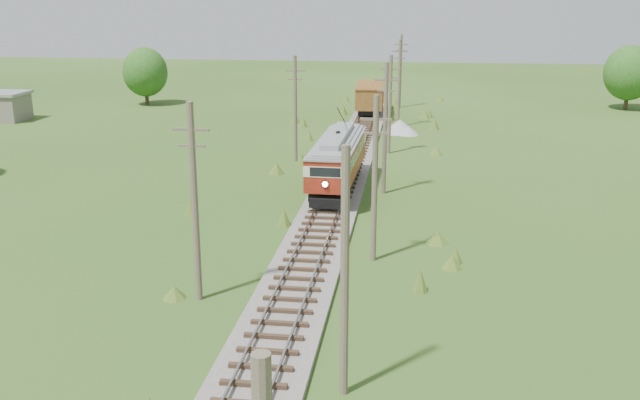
# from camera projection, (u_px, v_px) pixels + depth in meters

# --- Properties ---
(railbed_main) EXTENTS (3.60, 96.00, 0.57)m
(railbed_main) POSITION_uv_depth(u_px,v_px,m) (342.00, 178.00, 52.69)
(railbed_main) COLOR #605B54
(railbed_main) RESTS_ON ground
(streetcar) EXTENTS (3.04, 12.03, 5.47)m
(streetcar) POSITION_uv_depth(u_px,v_px,m) (338.00, 156.00, 49.09)
(streetcar) COLOR black
(streetcar) RESTS_ON ground
(gondola) EXTENTS (3.36, 9.18, 3.01)m
(gondola) POSITION_uv_depth(u_px,v_px,m) (370.00, 97.00, 79.98)
(gondola) COLOR black
(gondola) RESTS_ON ground
(gravel_pile) EXTENTS (3.66, 3.88, 1.33)m
(gravel_pile) POSITION_uv_depth(u_px,v_px,m) (401.00, 127.00, 70.56)
(gravel_pile) COLOR gray
(gravel_pile) RESTS_ON ground
(utility_pole_r_1) EXTENTS (0.30, 0.30, 8.80)m
(utility_pole_r_1) POSITION_uv_depth(u_px,v_px,m) (345.00, 275.00, 23.52)
(utility_pole_r_1) COLOR brown
(utility_pole_r_1) RESTS_ON ground
(utility_pole_r_2) EXTENTS (1.60, 0.30, 8.60)m
(utility_pole_r_2) POSITION_uv_depth(u_px,v_px,m) (375.00, 178.00, 35.86)
(utility_pole_r_2) COLOR brown
(utility_pole_r_2) RESTS_ON ground
(utility_pole_r_3) EXTENTS (1.60, 0.30, 9.00)m
(utility_pole_r_3) POSITION_uv_depth(u_px,v_px,m) (385.00, 127.00, 48.19)
(utility_pole_r_3) COLOR brown
(utility_pole_r_3) RESTS_ON ground
(utility_pole_r_4) EXTENTS (1.60, 0.30, 8.40)m
(utility_pole_r_4) POSITION_uv_depth(u_px,v_px,m) (390.00, 103.00, 60.67)
(utility_pole_r_4) COLOR brown
(utility_pole_r_4) RESTS_ON ground
(utility_pole_r_5) EXTENTS (1.60, 0.30, 8.90)m
(utility_pole_r_5) POSITION_uv_depth(u_px,v_px,m) (399.00, 82.00, 72.91)
(utility_pole_r_5) COLOR brown
(utility_pole_r_5) RESTS_ON ground
(utility_pole_r_6) EXTENTS (1.60, 0.30, 8.70)m
(utility_pole_r_6) POSITION_uv_depth(u_px,v_px,m) (400.00, 70.00, 85.34)
(utility_pole_r_6) COLOR brown
(utility_pole_r_6) RESTS_ON ground
(utility_pole_l_a) EXTENTS (1.60, 0.30, 9.00)m
(utility_pole_l_a) POSITION_uv_depth(u_px,v_px,m) (195.00, 201.00, 31.06)
(utility_pole_l_a) COLOR brown
(utility_pole_l_a) RESTS_ON ground
(utility_pole_l_b) EXTENTS (1.60, 0.30, 8.60)m
(utility_pole_l_b) POSITION_uv_depth(u_px,v_px,m) (295.00, 108.00, 57.80)
(utility_pole_l_b) COLOR brown
(utility_pole_l_b) RESTS_ON ground
(tree_mid_a) EXTENTS (5.46, 5.46, 7.03)m
(tree_mid_a) POSITION_uv_depth(u_px,v_px,m) (145.00, 72.00, 87.59)
(tree_mid_a) COLOR #38281C
(tree_mid_a) RESTS_ON ground
(tree_mid_b) EXTENTS (5.88, 5.88, 7.57)m
(tree_mid_b) POSITION_uv_depth(u_px,v_px,m) (629.00, 73.00, 83.82)
(tree_mid_b) COLOR #38281C
(tree_mid_b) RESTS_ON ground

